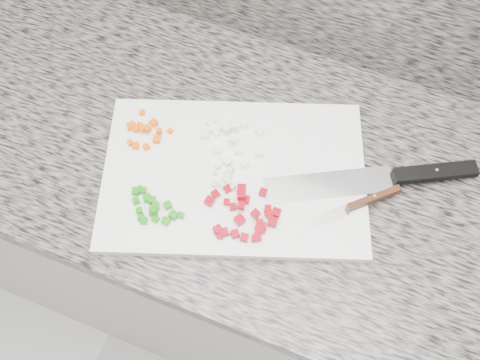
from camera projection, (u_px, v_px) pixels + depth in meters
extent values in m
cube|color=silver|center=(275.00, 254.00, 1.44)|extent=(3.92, 0.62, 0.86)
cube|color=#69635C|center=(289.00, 174.00, 1.04)|extent=(3.96, 0.64, 0.04)
cube|color=white|center=(234.00, 175.00, 1.01)|extent=(0.57, 0.48, 0.02)
cube|color=#FF6105|center=(157.00, 139.00, 1.03)|extent=(0.02, 0.02, 0.01)
cube|color=#FF6105|center=(132.00, 124.00, 1.05)|extent=(0.01, 0.01, 0.01)
cube|color=#FF6105|center=(142.00, 128.00, 1.03)|extent=(0.01, 0.01, 0.01)
cube|color=#FF6105|center=(147.00, 129.00, 1.03)|extent=(0.02, 0.02, 0.01)
cube|color=#FF6105|center=(130.00, 143.00, 1.03)|extent=(0.01, 0.01, 0.01)
cube|color=#FF6105|center=(155.00, 124.00, 1.05)|extent=(0.01, 0.01, 0.01)
cube|color=#FF6105|center=(130.00, 126.00, 1.04)|extent=(0.02, 0.02, 0.01)
cube|color=#FF6105|center=(136.00, 146.00, 1.02)|extent=(0.02, 0.02, 0.01)
cube|color=#FF6105|center=(142.00, 113.00, 1.06)|extent=(0.01, 0.01, 0.01)
cube|color=#FF6105|center=(140.00, 125.00, 1.05)|extent=(0.01, 0.01, 0.01)
cube|color=#FF6105|center=(159.00, 131.00, 1.03)|extent=(0.01, 0.01, 0.01)
cube|color=#FF6105|center=(170.00, 131.00, 1.04)|extent=(0.01, 0.01, 0.01)
cube|color=#FF6105|center=(136.00, 130.00, 1.04)|extent=(0.01, 0.01, 0.01)
cube|color=#FF6105|center=(143.00, 129.00, 1.04)|extent=(0.01, 0.01, 0.01)
cube|color=#FF6105|center=(154.00, 123.00, 1.05)|extent=(0.02, 0.02, 0.01)
cube|color=#FF6105|center=(135.00, 128.00, 1.04)|extent=(0.01, 0.01, 0.01)
cube|color=#FF6105|center=(146.00, 147.00, 1.02)|extent=(0.01, 0.01, 0.01)
cube|color=white|center=(216.00, 133.00, 1.04)|extent=(0.01, 0.01, 0.01)
cube|color=white|center=(220.00, 126.00, 1.04)|extent=(0.01, 0.01, 0.01)
cube|color=white|center=(218.00, 150.00, 1.02)|extent=(0.01, 0.01, 0.01)
cube|color=white|center=(211.00, 122.00, 1.05)|extent=(0.02, 0.02, 0.01)
cube|color=white|center=(244.00, 125.00, 1.05)|extent=(0.02, 0.02, 0.01)
cube|color=white|center=(227.00, 162.00, 1.00)|extent=(0.02, 0.02, 0.01)
cube|color=white|center=(224.00, 158.00, 1.01)|extent=(0.02, 0.02, 0.01)
cube|color=white|center=(235.00, 126.00, 1.03)|extent=(0.02, 0.02, 0.01)
cube|color=white|center=(212.00, 130.00, 1.04)|extent=(0.02, 0.02, 0.01)
cube|color=white|center=(226.00, 128.00, 1.03)|extent=(0.02, 0.02, 0.01)
cube|color=white|center=(233.00, 139.00, 1.02)|extent=(0.01, 0.01, 0.01)
cube|color=white|center=(239.00, 152.00, 1.02)|extent=(0.01, 0.01, 0.01)
cube|color=white|center=(212.00, 125.00, 1.04)|extent=(0.02, 0.02, 0.01)
cube|color=white|center=(245.00, 164.00, 1.00)|extent=(0.02, 0.02, 0.01)
cube|color=white|center=(205.00, 135.00, 1.03)|extent=(0.02, 0.02, 0.02)
cube|color=white|center=(259.00, 152.00, 1.01)|extent=(0.02, 0.02, 0.01)
cube|color=white|center=(231.00, 142.00, 1.03)|extent=(0.02, 0.02, 0.01)
cube|color=white|center=(256.00, 155.00, 1.01)|extent=(0.01, 0.01, 0.01)
cube|color=white|center=(260.00, 131.00, 1.04)|extent=(0.02, 0.02, 0.01)
cube|color=white|center=(232.00, 124.00, 1.05)|extent=(0.02, 0.02, 0.01)
cube|color=white|center=(217.00, 129.00, 1.04)|extent=(0.02, 0.02, 0.01)
cube|color=white|center=(225.00, 161.00, 1.01)|extent=(0.02, 0.02, 0.01)
cube|color=#1B870C|center=(147.00, 198.00, 0.97)|extent=(0.02, 0.02, 0.01)
cube|color=#1B870C|center=(136.00, 191.00, 0.98)|extent=(0.02, 0.02, 0.01)
cube|color=#1B870C|center=(153.00, 212.00, 0.96)|extent=(0.02, 0.02, 0.01)
cube|color=#1B870C|center=(144.00, 221.00, 0.95)|extent=(0.01, 0.01, 0.01)
cube|color=#1B870C|center=(136.00, 201.00, 0.97)|extent=(0.02, 0.02, 0.01)
cube|color=#1B870C|center=(141.00, 217.00, 0.95)|extent=(0.02, 0.02, 0.01)
cube|color=#1B870C|center=(166.00, 221.00, 0.95)|extent=(0.01, 0.01, 0.01)
cube|color=#1B870C|center=(153.00, 209.00, 0.95)|extent=(0.01, 0.01, 0.01)
cube|color=#1B870C|center=(139.00, 211.00, 0.96)|extent=(0.02, 0.02, 0.01)
cube|color=#1B870C|center=(152.00, 200.00, 0.96)|extent=(0.02, 0.02, 0.01)
cube|color=#1B870C|center=(165.00, 221.00, 0.95)|extent=(0.01, 0.01, 0.01)
cube|color=#1B870C|center=(181.00, 216.00, 0.96)|extent=(0.01, 0.01, 0.01)
cube|color=#1B870C|center=(140.00, 190.00, 0.98)|extent=(0.02, 0.02, 0.01)
cube|color=#1B870C|center=(143.00, 190.00, 0.98)|extent=(0.02, 0.02, 0.01)
cube|color=#1B870C|center=(168.00, 205.00, 0.96)|extent=(0.02, 0.02, 0.01)
cube|color=#1B870C|center=(156.00, 206.00, 0.95)|extent=(0.02, 0.02, 0.01)
cube|color=#1B870C|center=(174.00, 215.00, 0.95)|extent=(0.02, 0.02, 0.01)
cube|color=#1B870C|center=(155.00, 219.00, 0.95)|extent=(0.01, 0.01, 0.01)
cube|color=#A0020F|center=(268.00, 209.00, 0.96)|extent=(0.02, 0.02, 0.01)
cube|color=#A0020F|center=(242.00, 189.00, 0.98)|extent=(0.02, 0.02, 0.01)
cube|color=#A0020F|center=(215.00, 194.00, 0.97)|extent=(0.02, 0.02, 0.01)
cube|color=#A0020F|center=(246.00, 200.00, 0.97)|extent=(0.02, 0.02, 0.01)
cube|color=#A0020F|center=(255.00, 239.00, 0.93)|extent=(0.01, 0.01, 0.01)
cube|color=#A0020F|center=(255.00, 214.00, 0.94)|extent=(0.02, 0.02, 0.01)
cube|color=#A0020F|center=(234.00, 234.00, 0.94)|extent=(0.01, 0.01, 0.01)
cube|color=#A0020F|center=(273.00, 222.00, 0.95)|extent=(0.02, 0.02, 0.01)
cube|color=#A0020F|center=(227.00, 202.00, 0.97)|extent=(0.01, 0.01, 0.01)
cube|color=#A0020F|center=(240.00, 220.00, 0.95)|extent=(0.02, 0.02, 0.01)
cube|color=#A0020F|center=(233.00, 207.00, 0.96)|extent=(0.02, 0.02, 0.01)
cube|color=#A0020F|center=(276.00, 213.00, 0.95)|extent=(0.02, 0.02, 0.01)
cube|color=#A0020F|center=(218.00, 230.00, 0.94)|extent=(0.02, 0.02, 0.01)
cube|color=#A0020F|center=(262.00, 227.00, 0.94)|extent=(0.02, 0.02, 0.01)
cube|color=#A0020F|center=(235.00, 234.00, 0.94)|extent=(0.02, 0.02, 0.01)
cube|color=#A0020F|center=(241.00, 206.00, 0.95)|extent=(0.01, 0.01, 0.01)
cube|color=#A0020F|center=(220.00, 236.00, 0.94)|extent=(0.01, 0.01, 0.01)
cube|color=#A0020F|center=(260.00, 223.00, 0.95)|extent=(0.02, 0.02, 0.01)
cube|color=#A0020F|center=(270.00, 215.00, 0.95)|extent=(0.02, 0.02, 0.01)
cube|color=#A0020F|center=(244.00, 238.00, 0.93)|extent=(0.01, 0.01, 0.01)
cube|color=#A0020F|center=(257.00, 237.00, 0.93)|extent=(0.02, 0.02, 0.01)
cube|color=#A0020F|center=(217.00, 230.00, 0.94)|extent=(0.02, 0.02, 0.01)
cube|color=#A0020F|center=(263.00, 192.00, 0.97)|extent=(0.01, 0.01, 0.01)
cube|color=#A0020F|center=(227.00, 189.00, 0.98)|extent=(0.02, 0.02, 0.01)
cube|color=#A0020F|center=(260.00, 230.00, 0.94)|extent=(0.02, 0.02, 0.01)
cube|color=#A0020F|center=(209.00, 201.00, 0.97)|extent=(0.02, 0.02, 0.01)
cube|color=#A0020F|center=(224.00, 232.00, 0.94)|extent=(0.02, 0.02, 0.01)
cube|color=#A0020F|center=(241.00, 195.00, 0.96)|extent=(0.02, 0.02, 0.01)
cube|color=beige|center=(226.00, 173.00, 1.00)|extent=(0.01, 0.01, 0.01)
cube|color=beige|center=(215.00, 173.00, 1.00)|extent=(0.01, 0.01, 0.01)
cube|color=beige|center=(218.00, 167.00, 1.00)|extent=(0.01, 0.01, 0.01)
cube|color=beige|center=(229.00, 171.00, 1.00)|extent=(0.01, 0.01, 0.01)
cube|color=beige|center=(229.00, 182.00, 0.99)|extent=(0.01, 0.01, 0.01)
cube|color=beige|center=(223.00, 185.00, 0.98)|extent=(0.01, 0.01, 0.01)
cube|color=beige|center=(221.00, 185.00, 0.99)|extent=(0.01, 0.01, 0.01)
cube|color=beige|center=(214.00, 184.00, 0.99)|extent=(0.01, 0.01, 0.01)
cube|color=beige|center=(231.00, 169.00, 1.00)|extent=(0.01, 0.01, 0.01)
cube|color=beige|center=(232.00, 187.00, 0.98)|extent=(0.01, 0.01, 0.01)
cube|color=beige|center=(232.00, 168.00, 1.00)|extent=(0.01, 0.01, 0.01)
cube|color=beige|center=(229.00, 176.00, 0.99)|extent=(0.01, 0.01, 0.01)
cube|color=beige|center=(226.00, 179.00, 0.99)|extent=(0.01, 0.01, 0.01)
cube|color=silver|center=(329.00, 185.00, 0.99)|extent=(0.24, 0.16, 0.00)
cube|color=black|center=(435.00, 172.00, 0.99)|extent=(0.15, 0.10, 0.02)
cylinder|color=silver|center=(437.00, 170.00, 0.99)|extent=(0.01, 0.01, 0.00)
cube|color=silver|center=(321.00, 220.00, 0.96)|extent=(0.09, 0.09, 0.00)
cube|color=#451E11|center=(374.00, 198.00, 0.97)|extent=(0.08, 0.08, 0.02)
cylinder|color=silver|center=(375.00, 196.00, 0.96)|extent=(0.01, 0.01, 0.00)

